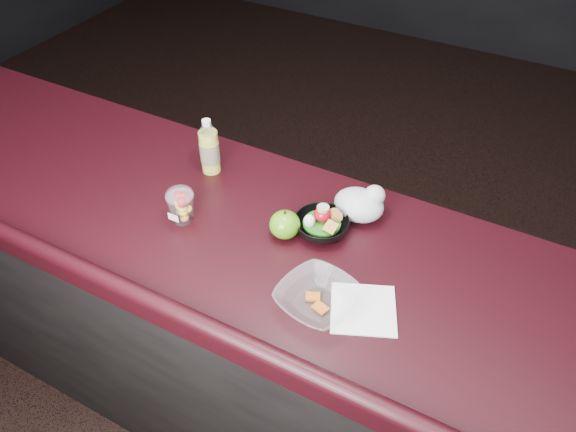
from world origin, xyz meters
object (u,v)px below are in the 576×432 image
(green_apple, at_px, (285,225))
(takeout_bowl, at_px, (318,299))
(lemonade_bottle, at_px, (210,150))
(snack_bowl, at_px, (321,225))
(fruit_cup, at_px, (181,204))

(green_apple, distance_m, takeout_bowl, 0.27)
(lemonade_bottle, distance_m, takeout_bowl, 0.64)
(lemonade_bottle, distance_m, snack_bowl, 0.45)
(lemonade_bottle, xyz_separation_m, fruit_cup, (0.06, -0.24, -0.02))
(snack_bowl, bearing_deg, takeout_bowl, -66.06)
(takeout_bowl, bearing_deg, fruit_cup, 168.51)
(snack_bowl, bearing_deg, fruit_cup, -159.07)
(snack_bowl, bearing_deg, green_apple, -144.66)
(fruit_cup, distance_m, takeout_bowl, 0.50)
(lemonade_bottle, distance_m, green_apple, 0.39)
(lemonade_bottle, distance_m, fruit_cup, 0.25)
(takeout_bowl, bearing_deg, snack_bowl, 113.94)
(snack_bowl, xyz_separation_m, takeout_bowl, (0.11, -0.24, -0.00))
(lemonade_bottle, height_order, fruit_cup, lemonade_bottle)
(fruit_cup, distance_m, snack_bowl, 0.40)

